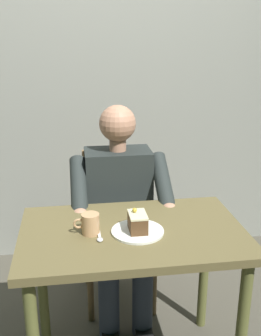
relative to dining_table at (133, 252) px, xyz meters
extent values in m
cube|color=gray|center=(0.00, -1.24, 0.86)|extent=(6.40, 0.12, 3.00)
cube|color=brown|center=(0.00, 0.00, 0.09)|extent=(0.97, 0.62, 0.04)
cylinder|color=brown|center=(-0.43, 0.25, -0.27)|extent=(0.05, 0.05, 0.73)
cylinder|color=brown|center=(-0.43, -0.25, -0.27)|extent=(0.05, 0.05, 0.73)
cylinder|color=brown|center=(0.43, -0.25, -0.27)|extent=(0.05, 0.05, 0.73)
cube|color=brown|center=(0.00, -0.55, -0.21)|extent=(0.42, 0.42, 0.04)
cube|color=brown|center=(0.00, -0.74, 0.04)|extent=(0.38, 0.04, 0.45)
cylinder|color=brown|center=(-0.18, -0.37, -0.42)|extent=(0.04, 0.04, 0.43)
cylinder|color=brown|center=(0.18, -0.37, -0.42)|extent=(0.04, 0.04, 0.43)
cylinder|color=brown|center=(-0.18, -0.73, -0.42)|extent=(0.04, 0.04, 0.43)
cylinder|color=brown|center=(0.18, -0.73, -0.42)|extent=(0.04, 0.04, 0.43)
cube|color=#242B2A|center=(0.00, -0.53, 0.07)|extent=(0.36, 0.22, 0.50)
sphere|color=tan|center=(0.00, -0.53, 0.47)|extent=(0.20, 0.20, 0.20)
cylinder|color=tan|center=(0.00, -0.53, 0.35)|extent=(0.09, 0.09, 0.06)
cylinder|color=#242B2A|center=(-0.22, -0.39, 0.18)|extent=(0.08, 0.33, 0.26)
sphere|color=tan|center=(-0.22, -0.23, 0.08)|extent=(0.09, 0.09, 0.09)
cylinder|color=#242B2A|center=(0.22, -0.39, 0.18)|extent=(0.08, 0.33, 0.26)
sphere|color=tan|center=(0.22, -0.23, 0.08)|extent=(0.09, 0.09, 0.09)
cylinder|color=#282F3F|center=(-0.09, -0.41, -0.21)|extent=(0.13, 0.38, 0.14)
cylinder|color=#282F3F|center=(0.09, -0.41, -0.21)|extent=(0.13, 0.38, 0.14)
cylinder|color=#282F3F|center=(-0.09, -0.23, -0.43)|extent=(0.11, 0.11, 0.41)
cube|color=black|center=(-0.09, -0.17, -0.61)|extent=(0.09, 0.22, 0.05)
cylinder|color=#282F3F|center=(0.09, -0.23, -0.43)|extent=(0.11, 0.11, 0.41)
cylinder|color=white|center=(-0.02, 0.03, 0.12)|extent=(0.23, 0.23, 0.01)
cube|color=brown|center=(-0.02, 0.03, 0.15)|extent=(0.07, 0.11, 0.07)
cube|color=beige|center=(-0.02, 0.03, 0.19)|extent=(0.07, 0.11, 0.01)
sphere|color=gold|center=(-0.01, 0.01, 0.21)|extent=(0.02, 0.02, 0.02)
cylinder|color=tan|center=(0.18, 0.01, 0.16)|extent=(0.08, 0.08, 0.09)
torus|color=tan|center=(0.23, 0.01, 0.16)|extent=(0.05, 0.01, 0.05)
cylinder|color=black|center=(0.18, 0.01, 0.19)|extent=(0.07, 0.07, 0.01)
cube|color=silver|center=(0.15, 0.00, 0.11)|extent=(0.01, 0.11, 0.01)
ellipsoid|color=silver|center=(0.15, 0.07, 0.12)|extent=(0.03, 0.04, 0.01)
camera|label=1|loc=(0.24, 1.56, 0.92)|focal=43.38mm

